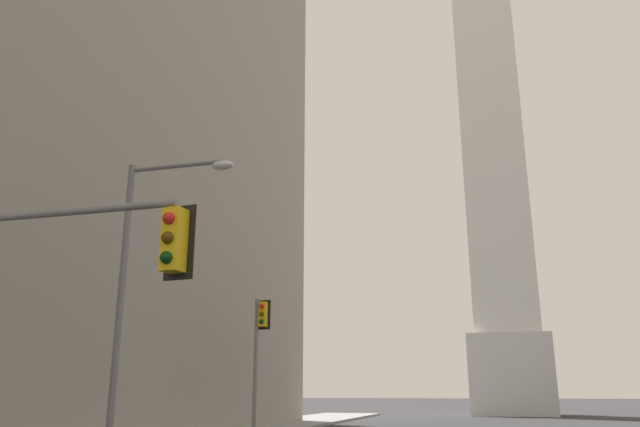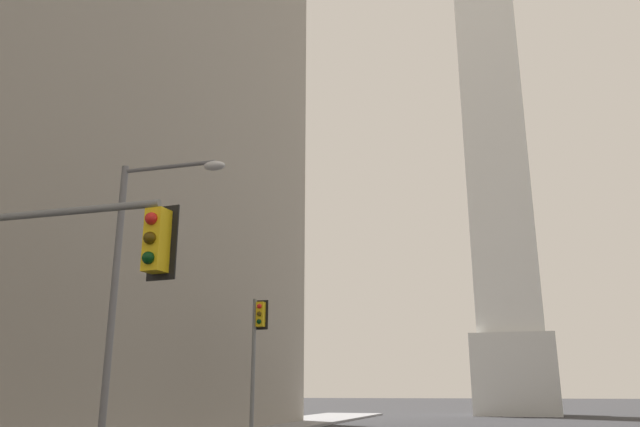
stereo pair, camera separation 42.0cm
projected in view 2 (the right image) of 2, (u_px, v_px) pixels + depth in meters
name	position (u px, v px, depth m)	size (l,w,h in m)	color
obelisk	(492.00, 109.00, 61.69)	(7.03, 7.03, 60.95)	silver
traffic_light_mid_left	(257.00, 345.00, 27.63)	(0.77, 0.50, 6.01)	slate
traffic_light_near_left	(6.00, 276.00, 11.35)	(5.34, 0.52, 5.24)	slate
street_lamp	(132.00, 273.00, 17.44)	(3.31, 0.36, 8.40)	slate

